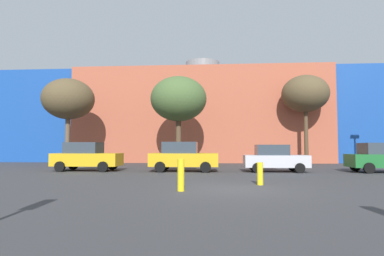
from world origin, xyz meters
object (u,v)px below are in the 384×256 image
Objects in this scene: bare_tree_2 at (68,99)px; bollard_yellow_1 at (260,174)px; parked_car_0 at (87,157)px; bare_tree_0 at (305,94)px; parked_car_3 at (383,158)px; parked_car_1 at (183,157)px; bare_tree_1 at (179,99)px; bollard_yellow_0 at (181,175)px; parked_car_2 at (275,158)px.

bollard_yellow_1 is at bearing -42.25° from bare_tree_2.
parked_car_0 is 19.22m from bare_tree_0.
bollard_yellow_1 is at bearing -140.24° from parked_car_3.
bare_tree_1 is at bearing 99.41° from parked_car_1.
parked_car_0 reaches higher than bollard_yellow_0.
parked_car_2 is (12.00, -0.00, -0.08)m from parked_car_0.
parked_car_0 is 6.29m from parked_car_1.
parked_car_0 is 4.67× the size of bollard_yellow_1.
bollard_yellow_1 is at bearing -69.31° from bare_tree_1.
bare_tree_0 is 1.08× the size of bare_tree_1.
parked_car_2 is 17.92m from bare_tree_2.
parked_car_2 is at bearing -117.08° from bare_tree_0.
parked_car_2 is 4.26× the size of bollard_yellow_1.
bare_tree_1 is 14.37m from bollard_yellow_1.
bare_tree_1 is 15.51m from bollard_yellow_0.
bollard_yellow_0 is (-9.27, -17.52, -5.69)m from bare_tree_0.
bare_tree_1 is (-0.94, 5.64, 4.53)m from parked_car_1.
bollard_yellow_0 is (11.28, -14.99, -5.05)m from bare_tree_2.
bollard_yellow_1 is at bearing -61.21° from parked_car_1.
bare_tree_2 is (-22.66, 6.02, 4.72)m from parked_car_3.
parked_car_0 is at bearing -55.21° from bare_tree_2.
bare_tree_1 is at bearing 46.52° from parked_car_0.
parked_car_1 is at bearing 95.18° from bollard_yellow_0.
parked_car_0 is 1.10× the size of parked_car_2.
bollard_yellow_1 is at bearing -111.97° from bare_tree_0.
bare_tree_1 reaches higher than parked_car_3.
parked_car_3 is at bearing 0.00° from parked_car_0.
bare_tree_2 is at bearing 159.58° from parked_car_2.
parked_car_2 is at bearing -20.42° from bare_tree_2.
parked_car_1 is at bearing -139.70° from bare_tree_0.
bollard_yellow_1 is at bearing -105.16° from parked_car_2.
bollard_yellow_1 is at bearing 33.70° from bollard_yellow_0.
parked_car_2 is at bearing -0.00° from parked_car_1.
bare_tree_2 is (-9.54, 0.38, 0.16)m from bare_tree_1.
bare_tree_1 is (5.35, 5.64, 4.54)m from parked_car_0.
parked_car_1 reaches higher than parked_car_0.
parked_car_1 reaches higher than bollard_yellow_1.
parked_car_3 is at bearing -14.89° from bare_tree_2.
bare_tree_1 is (-11.02, -2.91, -0.79)m from bare_tree_0.
parked_car_0 is 3.80× the size of bollard_yellow_0.
bollard_yellow_0 is at bearing -51.64° from parked_car_0.
parked_car_2 is 7.22m from bollard_yellow_1.
parked_car_1 is 12.19m from parked_car_3.
bollard_yellow_0 is 3.62m from bollard_yellow_1.
parked_car_0 is 11.45m from bollard_yellow_0.
bare_tree_2 reaches higher than parked_car_1.
bare_tree_0 is at bearing 68.03° from bollard_yellow_1.
parked_car_1 is 0.58× the size of bare_tree_2.
parked_car_1 is 5.71m from parked_car_2.
bollard_yellow_1 is at bearing -34.55° from parked_car_0.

